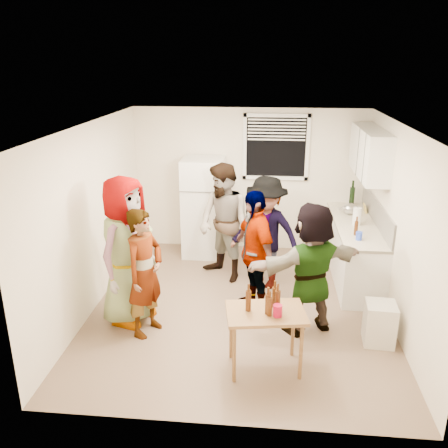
# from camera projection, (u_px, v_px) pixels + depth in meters

# --- Properties ---
(room) EXTENTS (4.00, 4.50, 2.50)m
(room) POSITION_uv_depth(u_px,v_px,m) (240.00, 307.00, 6.59)
(room) COLOR white
(room) RESTS_ON ground
(window) EXTENTS (1.12, 0.10, 1.06)m
(window) POSITION_uv_depth(u_px,v_px,m) (276.00, 147.00, 8.01)
(window) COLOR white
(window) RESTS_ON room
(refrigerator) EXTENTS (0.70, 0.70, 1.70)m
(refrigerator) POSITION_uv_depth(u_px,v_px,m) (204.00, 207.00, 8.15)
(refrigerator) COLOR white
(refrigerator) RESTS_ON ground
(counter_lower) EXTENTS (0.60, 2.20, 0.86)m
(counter_lower) POSITION_uv_depth(u_px,v_px,m) (354.00, 252.00, 7.38)
(counter_lower) COLOR white
(counter_lower) RESTS_ON ground
(countertop) EXTENTS (0.64, 2.22, 0.04)m
(countertop) POSITION_uv_depth(u_px,v_px,m) (356.00, 224.00, 7.23)
(countertop) COLOR beige
(countertop) RESTS_ON counter_lower
(backsplash) EXTENTS (0.03, 2.20, 0.36)m
(backsplash) POSITION_uv_depth(u_px,v_px,m) (377.00, 212.00, 7.13)
(backsplash) COLOR #A8A29A
(backsplash) RESTS_ON countertop
(upper_cabinets) EXTENTS (0.34, 1.60, 0.70)m
(upper_cabinets) POSITION_uv_depth(u_px,v_px,m) (370.00, 152.00, 7.05)
(upper_cabinets) COLOR white
(upper_cabinets) RESTS_ON room
(kettle) EXTENTS (0.27, 0.23, 0.21)m
(kettle) POSITION_uv_depth(u_px,v_px,m) (349.00, 214.00, 7.63)
(kettle) COLOR silver
(kettle) RESTS_ON countertop
(paper_towel) EXTENTS (0.12, 0.12, 0.27)m
(paper_towel) POSITION_uv_depth(u_px,v_px,m) (356.00, 225.00, 7.14)
(paper_towel) COLOR white
(paper_towel) RESTS_ON countertop
(wine_bottle) EXTENTS (0.08, 0.08, 0.33)m
(wine_bottle) POSITION_uv_depth(u_px,v_px,m) (351.00, 206.00, 8.03)
(wine_bottle) COLOR black
(wine_bottle) RESTS_ON countertop
(beer_bottle_counter) EXTENTS (0.05, 0.05, 0.20)m
(beer_bottle_counter) POSITION_uv_depth(u_px,v_px,m) (355.00, 235.00, 6.73)
(beer_bottle_counter) COLOR #47230C
(beer_bottle_counter) RESTS_ON countertop
(blue_cup) EXTENTS (0.09, 0.09, 0.12)m
(blue_cup) POSITION_uv_depth(u_px,v_px,m) (359.00, 240.00, 6.56)
(blue_cup) COLOR blue
(blue_cup) RESTS_ON countertop
(picture_frame) EXTENTS (0.02, 0.16, 0.14)m
(picture_frame) POSITION_uv_depth(u_px,v_px,m) (365.00, 208.00, 7.70)
(picture_frame) COLOR #DDBC4F
(picture_frame) RESTS_ON countertop
(trash_bin) EXTENTS (0.38, 0.38, 0.52)m
(trash_bin) POSITION_uv_depth(u_px,v_px,m) (379.00, 324.00, 5.70)
(trash_bin) COLOR beige
(trash_bin) RESTS_ON ground
(serving_table) EXTENTS (0.92, 0.69, 0.71)m
(serving_table) POSITION_uv_depth(u_px,v_px,m) (264.00, 367.00, 5.32)
(serving_table) COLOR brown
(serving_table) RESTS_ON ground
(beer_bottle_table) EXTENTS (0.05, 0.05, 0.21)m
(beer_bottle_table) POSITION_uv_depth(u_px,v_px,m) (269.00, 315.00, 5.00)
(beer_bottle_table) COLOR #47230C
(beer_bottle_table) RESTS_ON serving_table
(red_cup) EXTENTS (0.10, 0.10, 0.13)m
(red_cup) POSITION_uv_depth(u_px,v_px,m) (277.00, 316.00, 4.99)
(red_cup) COLOR maroon
(red_cup) RESTS_ON serving_table
(guest_grey) EXTENTS (2.16, 1.55, 0.62)m
(guest_grey) POSITION_uv_depth(u_px,v_px,m) (131.00, 318.00, 6.31)
(guest_grey) COLOR gray
(guest_grey) RESTS_ON ground
(guest_stripe) EXTENTS (1.73, 1.20, 0.39)m
(guest_stripe) POSITION_uv_depth(u_px,v_px,m) (148.00, 331.00, 6.02)
(guest_stripe) COLOR #141933
(guest_stripe) RESTS_ON ground
(guest_back_left) EXTENTS (1.89, 1.94, 0.69)m
(guest_back_left) POSITION_uv_depth(u_px,v_px,m) (224.00, 277.00, 7.49)
(guest_back_left) COLOR brown
(guest_back_left) RESTS_ON ground
(guest_back_right) EXTENTS (1.65, 1.98, 0.63)m
(guest_back_right) POSITION_uv_depth(u_px,v_px,m) (264.00, 285.00, 7.24)
(guest_back_right) COLOR #3E3D43
(guest_back_right) RESTS_ON ground
(guest_black) EXTENTS (1.95, 1.66, 0.41)m
(guest_black) POSITION_uv_depth(u_px,v_px,m) (253.00, 308.00, 6.58)
(guest_black) COLOR black
(guest_black) RESTS_ON ground
(guest_orange) EXTENTS (2.16, 2.22, 0.50)m
(guest_orange) POSITION_uv_depth(u_px,v_px,m) (307.00, 329.00, 6.07)
(guest_orange) COLOR #D4803E
(guest_orange) RESTS_ON ground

